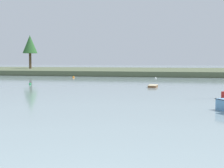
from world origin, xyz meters
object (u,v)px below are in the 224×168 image
mooring_buoy_white (156,78)px  mooring_buoy_orange (73,77)px  mooring_buoy_green (30,84)px  dinghy_wood (153,86)px

mooring_buoy_white → mooring_buoy_orange: 18.78m
mooring_buoy_white → mooring_buoy_orange: mooring_buoy_orange is taller
mooring_buoy_white → mooring_buoy_orange: (-18.72, -1.53, 0.02)m
mooring_buoy_white → mooring_buoy_green: 30.11m
mooring_buoy_green → mooring_buoy_white: bearing=52.9°
dinghy_wood → mooring_buoy_white: (-2.22, 24.96, -0.05)m
dinghy_wood → mooring_buoy_green: 20.39m
dinghy_wood → mooring_buoy_green: bearing=177.4°
dinghy_wood → mooring_buoy_green: mooring_buoy_green is taller
mooring_buoy_white → mooring_buoy_green: mooring_buoy_green is taller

